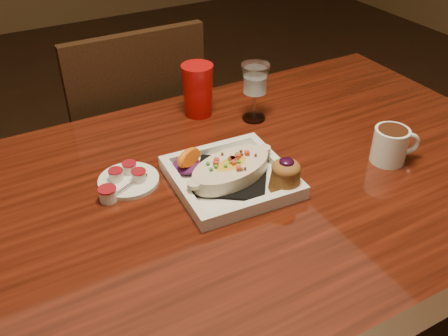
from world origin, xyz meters
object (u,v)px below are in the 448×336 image
chair_far (133,148)px  red_tumbler (198,90)px  table (228,226)px  coffee_mug (391,144)px  plate (237,174)px  saucer (128,179)px  goblet (255,82)px

chair_far → red_tumbler: size_ratio=6.80×
table → coffee_mug: 0.41m
chair_far → plate: chair_far is taller
plate → coffee_mug: bearing=-11.1°
chair_far → saucer: (-0.17, -0.50, 0.25)m
table → saucer: (-0.17, 0.13, 0.11)m
red_tumbler → coffee_mug: bearing=-55.7°
plate → goblet: goblet is taller
plate → goblet: size_ratio=1.69×
goblet → saucer: (-0.38, -0.11, -0.09)m
coffee_mug → goblet: 0.36m
table → chair_far: chair_far is taller
table → goblet: bearing=48.3°
chair_far → saucer: bearing=71.2°
red_tumbler → goblet: bearing=-39.6°
red_tumbler → chair_far: bearing=108.1°
chair_far → coffee_mug: 0.85m
goblet → saucer: 0.41m
saucer → table: bearing=-37.3°
table → coffee_mug: bearing=-11.6°
plate → saucer: (-0.20, 0.12, -0.02)m
plate → goblet: bearing=54.5°
plate → table: bearing=-153.0°
red_tumbler → table: bearing=-106.5°
table → chair_far: size_ratio=1.61×
goblet → red_tumbler: (-0.11, 0.09, -0.04)m
chair_far → plate: 0.67m
plate → saucer: size_ratio=1.95×
table → red_tumbler: red_tumbler is taller
coffee_mug → red_tumbler: 0.49m
saucer → red_tumbler: bearing=36.8°
saucer → red_tumbler: red_tumbler is taller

